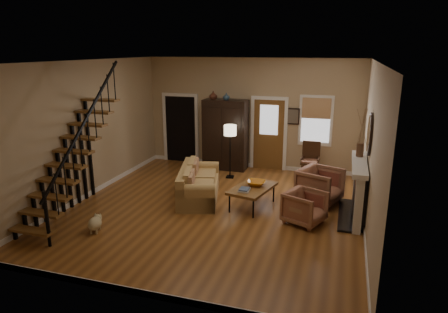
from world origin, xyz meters
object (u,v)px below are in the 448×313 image
(armoire, at_px, (226,135))
(armchair_left, at_px, (305,207))
(sofa, at_px, (199,183))
(armchair_right, at_px, (320,186))
(side_chair, at_px, (310,160))
(floor_lamp, at_px, (230,152))
(coffee_table, at_px, (252,197))

(armoire, height_order, armchair_left, armoire)
(sofa, distance_m, armchair_right, 2.89)
(armoire, relative_size, side_chair, 2.06)
(armchair_left, xyz_separation_m, side_chair, (-0.19, 3.11, 0.16))
(armchair_left, height_order, floor_lamp, floor_lamp)
(sofa, height_order, coffee_table, sofa)
(floor_lamp, bearing_deg, armchair_left, -46.32)
(sofa, relative_size, side_chair, 2.00)
(armoire, height_order, armchair_right, armoire)
(armchair_left, bearing_deg, coffee_table, 89.86)
(armoire, bearing_deg, side_chair, -4.48)
(sofa, relative_size, coffee_table, 1.61)
(side_chair, bearing_deg, armchair_left, -86.41)
(armoire, height_order, coffee_table, armoire)
(sofa, bearing_deg, coffee_table, -22.94)
(sofa, xyz_separation_m, coffee_table, (1.38, -0.18, -0.14))
(sofa, bearing_deg, floor_lamp, 65.68)
(coffee_table, bearing_deg, sofa, 172.52)
(armchair_left, distance_m, floor_lamp, 3.44)
(sofa, distance_m, coffee_table, 1.40)
(armoire, bearing_deg, armchair_left, -50.34)
(armchair_left, bearing_deg, armchair_right, 13.56)
(coffee_table, bearing_deg, armoire, 118.29)
(coffee_table, height_order, side_chair, side_chair)
(sofa, xyz_separation_m, floor_lamp, (0.27, 1.75, 0.38))
(armoire, xyz_separation_m, floor_lamp, (0.39, -0.84, -0.29))
(side_chair, bearing_deg, armoire, 175.52)
(armoire, bearing_deg, floor_lamp, -65.22)
(armoire, distance_m, coffee_table, 3.26)
(floor_lamp, bearing_deg, sofa, -98.86)
(floor_lamp, bearing_deg, armoire, 114.78)
(coffee_table, xyz_separation_m, armchair_right, (1.46, 0.74, 0.18))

